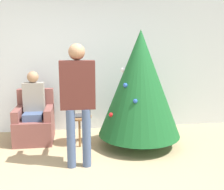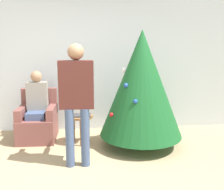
# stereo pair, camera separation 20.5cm
# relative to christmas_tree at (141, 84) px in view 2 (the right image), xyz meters

# --- Properties ---
(ground_plane) EXTENTS (14.00, 14.00, 0.00)m
(ground_plane) POSITION_rel_christmas_tree_xyz_m (-0.92, -1.18, -1.06)
(ground_plane) COLOR tan
(wall_back) EXTENTS (8.00, 0.06, 2.70)m
(wall_back) POSITION_rel_christmas_tree_xyz_m (-0.92, 1.05, 0.29)
(wall_back) COLOR silver
(wall_back) RESTS_ON ground_plane
(christmas_tree) EXTENTS (1.37, 1.37, 1.93)m
(christmas_tree) POSITION_rel_christmas_tree_xyz_m (0.00, 0.00, 0.00)
(christmas_tree) COLOR brown
(christmas_tree) RESTS_ON ground_plane
(armchair) EXTENTS (0.64, 0.74, 0.89)m
(armchair) POSITION_rel_christmas_tree_xyz_m (-1.79, 0.49, -0.75)
(armchair) COLOR brown
(armchair) RESTS_ON ground_plane
(person_seated) EXTENTS (0.36, 0.46, 1.24)m
(person_seated) POSITION_rel_christmas_tree_xyz_m (-1.79, 0.47, -0.39)
(person_seated) COLOR #475B84
(person_seated) RESTS_ON ground_plane
(person_standing) EXTENTS (0.48, 0.57, 1.70)m
(person_standing) POSITION_rel_christmas_tree_xyz_m (-1.02, -0.63, -0.03)
(person_standing) COLOR #475B84
(person_standing) RESTS_ON ground_plane
(side_stool) EXTENTS (0.42, 0.42, 0.49)m
(side_stool) POSITION_rel_christmas_tree_xyz_m (-1.00, 0.19, -0.65)
(side_stool) COLOR olive
(side_stool) RESTS_ON ground_plane
(laptop) EXTENTS (0.34, 0.25, 0.02)m
(laptop) POSITION_rel_christmas_tree_xyz_m (-1.00, 0.19, -0.56)
(laptop) COLOR #38383D
(laptop) RESTS_ON side_stool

